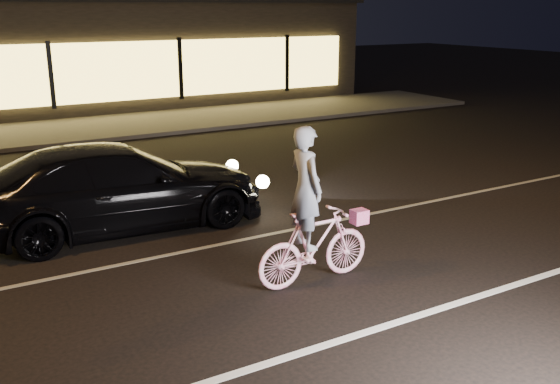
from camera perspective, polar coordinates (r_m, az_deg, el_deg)
ground at (r=8.65m, az=0.02°, el=-9.03°), size 90.00×90.00×0.00m
lane_stripe_near at (r=7.54m, az=5.95°, el=-13.21°), size 60.00×0.12×0.01m
lane_stripe_far at (r=10.28m, az=-5.65°, el=-4.81°), size 60.00×0.10×0.01m
sidewalk at (r=20.45m, az=-18.82°, el=5.32°), size 30.00×4.00×0.12m
storefront at (r=26.04m, az=-22.10°, el=11.88°), size 25.40×8.42×4.20m
cyclist at (r=8.61m, az=2.96°, el=-3.38°), size 1.79×0.62×2.25m
sedan at (r=11.15m, az=-14.56°, el=0.44°), size 5.21×2.28×1.49m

